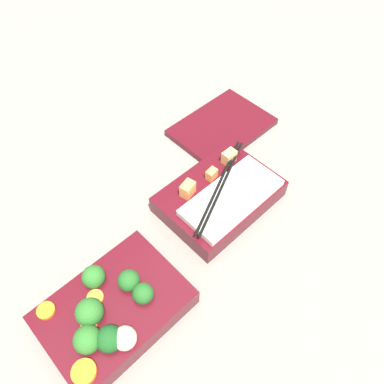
% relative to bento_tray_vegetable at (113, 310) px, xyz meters
% --- Properties ---
extents(ground_plane, '(3.00, 3.00, 0.00)m').
position_rel_bento_tray_vegetable_xyz_m(ground_plane, '(0.15, 0.01, -0.03)').
color(ground_plane, gray).
extents(bento_tray_vegetable, '(0.21, 0.15, 0.07)m').
position_rel_bento_tray_vegetable_xyz_m(bento_tray_vegetable, '(0.00, 0.00, 0.00)').
color(bento_tray_vegetable, '#510F19').
rests_on(bento_tray_vegetable, ground_plane).
extents(bento_tray_rice, '(0.21, 0.15, 0.07)m').
position_rel_bento_tray_vegetable_xyz_m(bento_tray_rice, '(0.27, 0.04, -0.00)').
color(bento_tray_rice, '#510F19').
rests_on(bento_tray_rice, ground_plane).
extents(bento_lid, '(0.21, 0.15, 0.01)m').
position_rel_bento_tray_vegetable_xyz_m(bento_lid, '(0.42, 0.17, -0.02)').
color(bento_lid, '#510F19').
rests_on(bento_lid, ground_plane).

